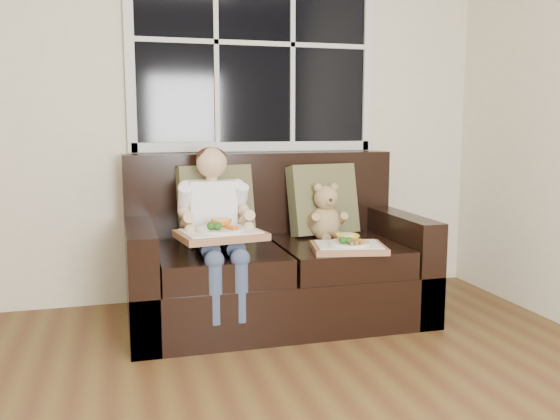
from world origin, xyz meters
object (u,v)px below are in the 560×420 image
object	(u,v)px
teddy_bear	(326,215)
tray_right	(348,246)
loveseat	(273,265)
tray_left	(221,233)
child	(215,215)

from	to	relation	value
teddy_bear	tray_right	bearing A→B (deg)	-90.49
tray_right	loveseat	bearing A→B (deg)	143.77
loveseat	tray_right	bearing A→B (deg)	-47.65
teddy_bear	tray_left	xyz separation A→B (m)	(-0.70, -0.33, -0.01)
teddy_bear	tray_right	world-z (taller)	teddy_bear
tray_right	child	bearing A→B (deg)	172.15
child	tray_left	xyz separation A→B (m)	(-0.00, -0.19, -0.07)
loveseat	child	xyz separation A→B (m)	(-0.37, -0.12, 0.34)
tray_left	tray_right	world-z (taller)	tray_left
tray_left	loveseat	bearing A→B (deg)	30.84
tray_left	tray_right	bearing A→B (deg)	-13.51
teddy_bear	tray_right	distance (m)	0.40
child	tray_left	world-z (taller)	child
child	tray_left	distance (m)	0.20
tray_right	teddy_bear	bearing A→B (deg)	100.51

